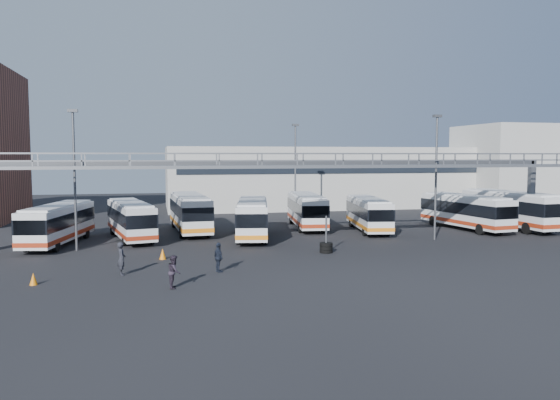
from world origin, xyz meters
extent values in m
plane|color=black|center=(0.00, 0.00, 0.00)|extent=(140.00, 140.00, 0.00)
cube|color=gray|center=(0.00, 5.00, 6.10)|extent=(50.00, 1.80, 0.22)
cube|color=gray|center=(0.00, 4.15, 7.05)|extent=(50.00, 0.10, 0.10)
cube|color=gray|center=(0.00, 5.85, 7.05)|extent=(50.00, 0.10, 0.10)
cube|color=#4C4F54|center=(0.00, 9.00, 6.30)|extent=(45.00, 0.50, 0.35)
cube|color=#9E9E99|center=(12.00, 38.00, 4.00)|extent=(42.00, 14.00, 8.00)
cube|color=#B2B2AD|center=(38.00, 32.00, 5.50)|extent=(14.00, 12.00, 11.00)
cylinder|color=#4C4F54|center=(-16.00, 8.00, 5.00)|extent=(0.18, 0.18, 10.00)
cube|color=#4C4F54|center=(-16.00, 8.00, 10.10)|extent=(0.70, 0.35, 0.22)
cylinder|color=#4C4F54|center=(12.00, 7.00, 5.00)|extent=(0.18, 0.18, 10.00)
cube|color=#4C4F54|center=(12.00, 7.00, 10.10)|extent=(0.70, 0.35, 0.22)
cylinder|color=#4C4F54|center=(4.00, 22.00, 5.00)|extent=(0.18, 0.18, 10.00)
cube|color=#4C4F54|center=(4.00, 22.00, 10.10)|extent=(0.70, 0.35, 0.22)
cube|color=silver|center=(-17.74, 11.12, 1.70)|extent=(4.29, 10.51, 2.56)
cube|color=black|center=(-17.74, 11.12, 2.00)|extent=(4.36, 10.58, 1.02)
cube|color=#992B12|center=(-17.74, 11.12, 0.79)|extent=(4.35, 10.57, 0.33)
cube|color=silver|center=(-17.74, 11.12, 3.06)|extent=(3.86, 9.46, 0.15)
cylinder|color=black|center=(-19.41, 8.11, 0.47)|extent=(0.46, 0.97, 0.93)
cylinder|color=black|center=(-17.36, 7.70, 0.47)|extent=(0.46, 0.97, 0.93)
cylinder|color=black|center=(-18.12, 14.55, 0.47)|extent=(0.46, 0.97, 0.93)
cylinder|color=black|center=(-16.08, 14.14, 0.47)|extent=(0.46, 0.97, 0.93)
cube|color=silver|center=(-12.39, 12.78, 1.69)|extent=(4.38, 10.46, 2.55)
cube|color=black|center=(-12.39, 12.78, 1.99)|extent=(4.46, 10.54, 1.02)
cube|color=#992B12|center=(-12.39, 12.78, 0.79)|extent=(4.44, 10.52, 0.32)
cube|color=silver|center=(-12.39, 12.78, 3.04)|extent=(3.95, 9.42, 0.15)
cylinder|color=black|center=(-12.73, 9.37, 0.46)|extent=(0.46, 0.97, 0.93)
cylinder|color=black|center=(-10.70, 9.80, 0.46)|extent=(0.46, 0.97, 0.93)
cylinder|color=black|center=(-14.08, 15.76, 0.46)|extent=(0.46, 0.97, 0.93)
cylinder|color=black|center=(-12.05, 16.19, 0.46)|extent=(0.46, 0.97, 0.93)
cube|color=silver|center=(-7.36, 15.94, 1.84)|extent=(3.19, 11.25, 2.78)
cube|color=black|center=(-7.36, 15.94, 2.17)|extent=(3.25, 11.31, 1.11)
cube|color=orange|center=(-7.36, 15.94, 0.86)|extent=(3.24, 11.30, 0.35)
cube|color=silver|center=(-7.36, 15.94, 3.32)|extent=(2.87, 10.13, 0.16)
cylinder|color=black|center=(-8.29, 12.32, 0.51)|extent=(0.36, 1.03, 1.01)
cylinder|color=black|center=(-6.01, 12.46, 0.51)|extent=(0.36, 1.03, 1.01)
cylinder|color=black|center=(-8.72, 19.43, 0.51)|extent=(0.36, 1.03, 1.01)
cylinder|color=black|center=(-6.44, 19.56, 0.51)|extent=(0.36, 1.03, 1.01)
cube|color=silver|center=(-2.46, 11.26, 1.74)|extent=(4.30, 10.77, 2.63)
cube|color=black|center=(-2.46, 11.26, 2.05)|extent=(4.37, 10.84, 1.05)
cube|color=orange|center=(-2.46, 11.26, 0.81)|extent=(4.36, 10.83, 0.33)
cube|color=silver|center=(-2.46, 11.26, 3.13)|extent=(3.87, 9.70, 0.15)
cylinder|color=black|center=(-4.14, 8.15, 0.48)|extent=(0.46, 0.99, 0.96)
cylinder|color=black|center=(-2.03, 7.75, 0.48)|extent=(0.46, 0.99, 0.96)
cylinder|color=black|center=(-2.89, 14.76, 0.48)|extent=(0.46, 0.99, 0.96)
cylinder|color=black|center=(-0.78, 14.36, 0.48)|extent=(0.46, 0.99, 0.96)
cube|color=silver|center=(3.72, 16.52, 1.75)|extent=(3.64, 10.74, 2.63)
cube|color=black|center=(3.72, 16.52, 2.06)|extent=(3.71, 10.80, 1.05)
cube|color=#992B12|center=(3.72, 16.52, 0.81)|extent=(3.70, 10.79, 0.33)
cube|color=silver|center=(3.72, 16.52, 3.14)|extent=(3.28, 9.66, 0.15)
cylinder|color=black|center=(2.24, 13.30, 0.48)|extent=(0.40, 0.98, 0.96)
cylinder|color=black|center=(4.38, 13.04, 0.48)|extent=(0.40, 0.98, 0.96)
cylinder|color=black|center=(3.06, 19.99, 0.48)|extent=(0.40, 0.98, 0.96)
cylinder|color=black|center=(5.19, 19.73, 0.48)|extent=(0.40, 0.98, 0.96)
cube|color=silver|center=(8.66, 13.15, 1.65)|extent=(3.90, 10.18, 2.49)
cube|color=black|center=(8.66, 13.15, 1.94)|extent=(3.97, 10.25, 0.99)
cube|color=orange|center=(8.66, 13.15, 0.77)|extent=(3.95, 10.24, 0.32)
cube|color=silver|center=(8.66, 13.15, 2.96)|extent=(3.51, 9.16, 0.14)
cylinder|color=black|center=(7.13, 10.18, 0.45)|extent=(0.42, 0.94, 0.90)
cylinder|color=black|center=(9.12, 9.85, 0.45)|extent=(0.42, 0.94, 0.90)
cylinder|color=black|center=(8.20, 16.46, 0.45)|extent=(0.42, 0.94, 0.90)
cylinder|color=black|center=(10.19, 16.12, 0.45)|extent=(0.42, 0.94, 0.90)
cube|color=silver|center=(17.89, 12.08, 1.77)|extent=(3.71, 10.86, 2.66)
cube|color=black|center=(17.89, 12.08, 2.08)|extent=(3.78, 10.93, 1.06)
cube|color=#992B12|center=(17.89, 12.08, 0.82)|extent=(3.77, 10.92, 0.34)
cube|color=silver|center=(17.89, 12.08, 3.17)|extent=(3.34, 9.78, 0.15)
cylinder|color=black|center=(17.23, 8.57, 0.48)|extent=(0.41, 1.00, 0.97)
cylinder|color=black|center=(19.39, 8.84, 0.48)|extent=(0.41, 1.00, 0.97)
cylinder|color=black|center=(16.39, 15.33, 0.48)|extent=(0.41, 1.00, 0.97)
cylinder|color=black|center=(18.55, 15.60, 0.48)|extent=(0.41, 1.00, 0.97)
cube|color=silver|center=(22.41, 11.77, 1.91)|extent=(3.31, 11.67, 2.88)
cube|color=black|center=(22.41, 11.77, 2.25)|extent=(3.38, 11.73, 1.15)
cube|color=#992B12|center=(22.41, 11.77, 0.89)|extent=(3.36, 11.72, 0.37)
cube|color=silver|center=(22.41, 11.77, 3.44)|extent=(2.98, 10.50, 0.17)
cylinder|color=black|center=(21.45, 8.01, 0.52)|extent=(0.38, 1.07, 1.05)
cylinder|color=black|center=(23.82, 8.15, 0.52)|extent=(0.38, 1.07, 1.05)
cylinder|color=black|center=(21.00, 15.38, 0.52)|extent=(0.38, 1.07, 1.05)
cylinder|color=black|center=(23.38, 15.52, 0.52)|extent=(0.38, 1.07, 1.05)
imported|color=#212229|center=(-12.31, -1.19, 0.96)|extent=(0.59, 0.78, 1.93)
imported|color=#28202D|center=(-9.44, -4.98, 0.86)|extent=(0.72, 0.89, 1.73)
imported|color=black|center=(-6.75, -1.65, 0.89)|extent=(0.72, 1.12, 1.78)
cone|color=orange|center=(-16.77, -2.66, 0.33)|extent=(0.53, 0.53, 0.66)
cone|color=orange|center=(-9.94, 3.23, 0.36)|extent=(0.58, 0.58, 0.72)
cylinder|color=black|center=(1.43, 3.14, 0.13)|extent=(0.93, 0.93, 0.22)
cylinder|color=black|center=(1.43, 3.14, 0.37)|extent=(0.93, 0.93, 0.22)
cylinder|color=black|center=(1.43, 3.14, 0.62)|extent=(0.93, 0.93, 0.22)
cylinder|color=#4C4F54|center=(1.43, 3.14, 1.32)|extent=(0.13, 0.13, 2.64)
camera|label=1|loc=(-10.26, -33.53, 6.88)|focal=35.00mm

